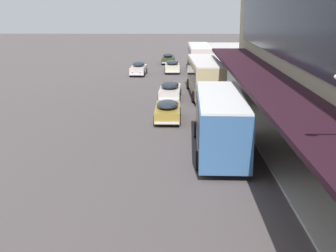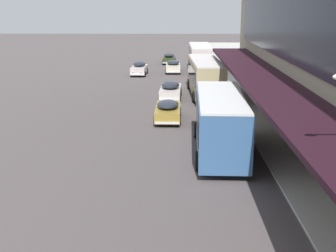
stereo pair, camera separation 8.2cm
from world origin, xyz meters
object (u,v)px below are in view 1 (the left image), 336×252
Objects in this scene: transit_bus_kerbside_rear at (220,120)px; sedan_lead_mid at (139,68)px; transit_bus_kerbside_far at (200,57)px; sedan_oncoming_front at (170,90)px; sedan_second_near at (172,66)px; transit_bus_kerbside_front at (205,75)px; sedan_second_mid at (168,110)px; sedan_trailing_near at (168,58)px.

transit_bus_kerbside_rear is 2.08× the size of sedan_lead_mid.
sedan_oncoming_front is (-3.59, -16.48, -1.13)m from transit_bus_kerbside_far.
sedan_second_near is 0.91× the size of sedan_oncoming_front.
transit_bus_kerbside_far is at bearing 88.57° from transit_bus_kerbside_front.
transit_bus_kerbside_front is 2.30× the size of sedan_second_near.
sedan_oncoming_front is at bearing -102.30° from transit_bus_kerbside_far.
sedan_oncoming_front is at bearing 100.48° from transit_bus_kerbside_rear.
sedan_second_mid is (3.67, -22.09, -0.03)m from sedan_lead_mid.
transit_bus_kerbside_rear is 8.41m from sedan_second_mid.
sedan_lead_mid is (-6.74, 29.82, -1.18)m from transit_bus_kerbside_rear.
transit_bus_kerbside_front is 15.09m from sedan_second_near.
transit_bus_kerbside_far is 16.90m from sedan_oncoming_front.
sedan_lead_mid is at bearing 118.89° from transit_bus_kerbside_front.
sedan_lead_mid is at bearing -161.73° from transit_bus_kerbside_far.
sedan_oncoming_front reaches higher than sedan_second_mid.
transit_bus_kerbside_far is 2.17× the size of sedan_second_near.
sedan_oncoming_front is (-0.22, -16.03, 0.01)m from sedan_second_near.
transit_bus_kerbside_far is 1.97× the size of sedan_oncoming_front.
sedan_second_near is 4.51m from sedan_lead_mid.
transit_bus_kerbside_rear is at bearing -77.27° from sedan_lead_mid.
sedan_second_mid is (-3.74, -24.54, -1.15)m from transit_bus_kerbside_far.
sedan_lead_mid reaches higher than sedan_trailing_near.
transit_bus_kerbside_rear reaches higher than sedan_trailing_near.
transit_bus_kerbside_rear is 2.10× the size of sedan_second_near.
sedan_second_near is (-2.99, 14.74, -1.15)m from transit_bus_kerbside_front.
sedan_second_mid is at bearing -109.75° from transit_bus_kerbside_front.
transit_bus_kerbside_front is at bearing 89.02° from transit_bus_kerbside_rear.
transit_bus_kerbside_front is 2.28× the size of sedan_lead_mid.
sedan_second_near is 16.04m from sedan_oncoming_front.
sedan_trailing_near is at bearing 90.39° from sedan_second_mid.
sedan_trailing_near is (-0.59, 8.69, -0.03)m from sedan_second_near.
sedan_trailing_near is 0.96× the size of sedan_oncoming_front.
transit_bus_kerbside_front reaches higher than transit_bus_kerbside_far.
sedan_oncoming_front is at bearing -89.15° from sedan_trailing_near.
sedan_second_near is (-2.70, 31.83, -1.20)m from transit_bus_kerbside_rear.
sedan_second_near is 24.10m from sedan_second_mid.
transit_bus_kerbside_rear is 32.28m from transit_bus_kerbside_far.
transit_bus_kerbside_rear reaches higher than sedan_second_near.
sedan_lead_mid is (-4.04, -2.01, 0.02)m from sedan_second_near.
sedan_second_near is at bearing -172.56° from transit_bus_kerbside_far.
transit_bus_kerbside_front is at bearing -91.43° from transit_bus_kerbside_far.
sedan_second_mid is (-3.36, -9.35, -1.16)m from transit_bus_kerbside_front.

